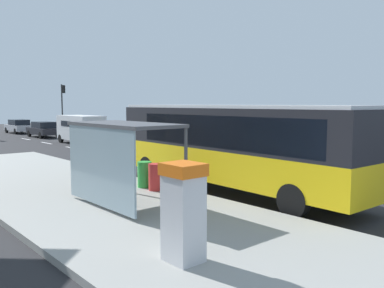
% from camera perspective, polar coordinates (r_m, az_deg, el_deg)
% --- Properties ---
extents(ground_plane, '(56.00, 92.00, 0.04)m').
position_cam_1_polar(ground_plane, '(26.58, -12.47, -1.52)').
color(ground_plane, '#262628').
extents(sidewalk_platform, '(6.20, 30.00, 0.18)m').
position_cam_1_polar(sidewalk_platform, '(13.17, -11.94, -8.35)').
color(sidewalk_platform, '#999993').
rests_on(sidewalk_platform, ground).
extents(lane_stripe_seg_1, '(0.16, 2.20, 0.01)m').
position_cam_1_polar(lane_stripe_seg_1, '(15.55, 16.12, -6.60)').
color(lane_stripe_seg_1, silver).
rests_on(lane_stripe_seg_1, ground).
extents(lane_stripe_seg_2, '(0.16, 2.20, 0.01)m').
position_cam_1_polar(lane_stripe_seg_2, '(18.68, 3.11, -4.34)').
color(lane_stripe_seg_2, silver).
rests_on(lane_stripe_seg_2, ground).
extents(lane_stripe_seg_3, '(0.16, 2.20, 0.01)m').
position_cam_1_polar(lane_stripe_seg_3, '(22.49, -5.80, -2.65)').
color(lane_stripe_seg_3, silver).
rests_on(lane_stripe_seg_3, ground).
extents(lane_stripe_seg_4, '(0.16, 2.20, 0.01)m').
position_cam_1_polar(lane_stripe_seg_4, '(26.70, -12.00, -1.43)').
color(lane_stripe_seg_4, silver).
rests_on(lane_stripe_seg_4, ground).
extents(lane_stripe_seg_5, '(0.16, 2.20, 0.01)m').
position_cam_1_polar(lane_stripe_seg_5, '(31.14, -16.48, -0.54)').
color(lane_stripe_seg_5, silver).
rests_on(lane_stripe_seg_5, ground).
extents(lane_stripe_seg_6, '(0.16, 2.20, 0.01)m').
position_cam_1_polar(lane_stripe_seg_6, '(35.73, -19.82, 0.13)').
color(lane_stripe_seg_6, silver).
rests_on(lane_stripe_seg_6, ground).
extents(lane_stripe_seg_7, '(0.16, 2.20, 0.01)m').
position_cam_1_polar(lane_stripe_seg_7, '(40.42, -22.39, 0.65)').
color(lane_stripe_seg_7, silver).
rests_on(lane_stripe_seg_7, ground).
extents(bus, '(2.89, 11.09, 3.21)m').
position_cam_1_polar(bus, '(15.04, 5.41, 0.27)').
color(bus, yellow).
rests_on(bus, ground).
extents(white_van, '(2.15, 5.25, 2.30)m').
position_cam_1_polar(white_van, '(34.24, -15.41, 2.28)').
color(white_van, white).
rests_on(white_van, ground).
extents(sedan_near, '(1.88, 4.42, 1.52)m').
position_cam_1_polar(sedan_near, '(48.75, -23.22, 2.33)').
color(sedan_near, '#B7B7BC').
rests_on(sedan_near, ground).
extents(sedan_far, '(1.85, 4.40, 1.52)m').
position_cam_1_polar(sedan_far, '(41.96, -20.20, 1.97)').
color(sedan_far, black).
rests_on(sedan_far, ground).
extents(ticket_machine, '(0.66, 0.76, 1.94)m').
position_cam_1_polar(ticket_machine, '(7.97, -1.22, -9.47)').
color(ticket_machine, silver).
rests_on(ticket_machine, sidewalk_platform).
extents(recycling_bin_red, '(0.52, 0.52, 0.95)m').
position_cam_1_polar(recycling_bin_red, '(14.53, -5.12, -4.65)').
color(recycling_bin_red, red).
rests_on(recycling_bin_red, sidewalk_platform).
extents(recycling_bin_green, '(0.52, 0.52, 0.95)m').
position_cam_1_polar(recycling_bin_green, '(15.09, -6.69, -4.27)').
color(recycling_bin_green, green).
rests_on(recycling_bin_green, sidewalk_platform).
extents(traffic_light_near_side, '(0.49, 0.28, 5.31)m').
position_cam_1_polar(traffic_light_near_side, '(45.53, -17.73, 5.74)').
color(traffic_light_near_side, '#2D2D2D').
rests_on(traffic_light_near_side, ground).
extents(bus_shelter, '(1.80, 4.00, 2.50)m').
position_cam_1_polar(bus_shelter, '(12.29, -10.78, 0.18)').
color(bus_shelter, '#4C4C51').
rests_on(bus_shelter, sidewalk_platform).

